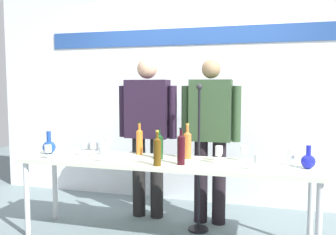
% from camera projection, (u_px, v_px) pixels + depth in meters
% --- Properties ---
extents(back_wall, '(5.30, 0.11, 3.00)m').
position_uv_depth(back_wall, '(191.00, 80.00, 4.28)').
color(back_wall, white).
rests_on(back_wall, ground).
extents(display_table, '(2.68, 0.56, 0.76)m').
position_uv_depth(display_table, '(164.00, 167.00, 3.15)').
color(display_table, silver).
rests_on(display_table, ground).
extents(decanter_blue_left, '(0.13, 0.13, 0.23)m').
position_uv_depth(decanter_blue_left, '(49.00, 146.00, 3.46)').
color(decanter_blue_left, navy).
rests_on(decanter_blue_left, display_table).
extents(decanter_blue_right, '(0.11, 0.11, 0.19)m').
position_uv_depth(decanter_blue_right, '(308.00, 161.00, 2.83)').
color(decanter_blue_right, '#1B21C0').
rests_on(decanter_blue_right, display_table).
extents(presenter_left, '(0.65, 0.22, 1.72)m').
position_uv_depth(presenter_left, '(147.00, 126.00, 3.75)').
color(presenter_left, black).
rests_on(presenter_left, ground).
extents(presenter_right, '(0.61, 0.22, 1.70)m').
position_uv_depth(presenter_right, '(210.00, 131.00, 3.58)').
color(presenter_right, black).
rests_on(presenter_right, ground).
extents(wine_bottle_0, '(0.07, 0.07, 0.33)m').
position_uv_depth(wine_bottle_0, '(187.00, 144.00, 3.22)').
color(wine_bottle_0, orange).
rests_on(wine_bottle_0, display_table).
extents(wine_bottle_1, '(0.07, 0.07, 0.29)m').
position_uv_depth(wine_bottle_1, '(159.00, 145.00, 3.22)').
color(wine_bottle_1, '#123C18').
rests_on(wine_bottle_1, display_table).
extents(wine_bottle_2, '(0.07, 0.07, 0.32)m').
position_uv_depth(wine_bottle_2, '(181.00, 148.00, 2.97)').
color(wine_bottle_2, black).
rests_on(wine_bottle_2, display_table).
extents(wine_bottle_3, '(0.07, 0.07, 0.30)m').
position_uv_depth(wine_bottle_3, '(157.00, 150.00, 2.93)').
color(wine_bottle_3, '#50350B').
rests_on(wine_bottle_3, display_table).
extents(wine_bottle_4, '(0.06, 0.06, 0.32)m').
position_uv_depth(wine_bottle_4, '(139.00, 140.00, 3.42)').
color(wine_bottle_4, orange).
rests_on(wine_bottle_4, display_table).
extents(wine_glass_left_0, '(0.06, 0.06, 0.16)m').
position_uv_depth(wine_glass_left_0, '(93.00, 145.00, 3.30)').
color(wine_glass_left_0, white).
rests_on(wine_glass_left_0, display_table).
extents(wine_glass_left_1, '(0.06, 0.06, 0.15)m').
position_uv_depth(wine_glass_left_1, '(84.00, 145.00, 3.32)').
color(wine_glass_left_1, white).
rests_on(wine_glass_left_1, display_table).
extents(wine_glass_left_2, '(0.06, 0.06, 0.13)m').
position_uv_depth(wine_glass_left_2, '(48.00, 149.00, 3.20)').
color(wine_glass_left_2, white).
rests_on(wine_glass_left_2, display_table).
extents(wine_glass_left_3, '(0.07, 0.07, 0.16)m').
position_uv_depth(wine_glass_left_3, '(108.00, 142.00, 3.48)').
color(wine_glass_left_3, white).
rests_on(wine_glass_left_3, display_table).
extents(wine_glass_left_4, '(0.07, 0.07, 0.13)m').
position_uv_depth(wine_glass_left_4, '(104.00, 146.00, 3.37)').
color(wine_glass_left_4, white).
rests_on(wine_glass_left_4, display_table).
extents(wine_glass_left_5, '(0.07, 0.07, 0.14)m').
position_uv_depth(wine_glass_left_5, '(103.00, 150.00, 3.08)').
color(wine_glass_left_5, white).
rests_on(wine_glass_left_5, display_table).
extents(wine_glass_right_0, '(0.06, 0.06, 0.13)m').
position_uv_depth(wine_glass_right_0, '(257.00, 159.00, 2.76)').
color(wine_glass_right_0, white).
rests_on(wine_glass_right_0, display_table).
extents(wine_glass_right_1, '(0.06, 0.06, 0.13)m').
position_uv_depth(wine_glass_right_1, '(291.00, 154.00, 2.95)').
color(wine_glass_right_1, white).
rests_on(wine_glass_right_1, display_table).
extents(wine_glass_right_2, '(0.07, 0.07, 0.14)m').
position_uv_depth(wine_glass_right_2, '(244.00, 150.00, 3.11)').
color(wine_glass_right_2, white).
rests_on(wine_glass_right_2, display_table).
extents(wine_glass_right_3, '(0.06, 0.06, 0.14)m').
position_uv_depth(wine_glass_right_3, '(219.00, 150.00, 3.11)').
color(wine_glass_right_3, white).
rests_on(wine_glass_right_3, display_table).
extents(wine_glass_right_4, '(0.06, 0.06, 0.15)m').
position_uv_depth(wine_glass_right_4, '(218.00, 152.00, 3.01)').
color(wine_glass_right_4, white).
rests_on(wine_glass_right_4, display_table).
extents(microphone_stand, '(0.20, 0.20, 1.45)m').
position_uv_depth(microphone_stand, '(199.00, 183.00, 3.42)').
color(microphone_stand, black).
rests_on(microphone_stand, ground).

